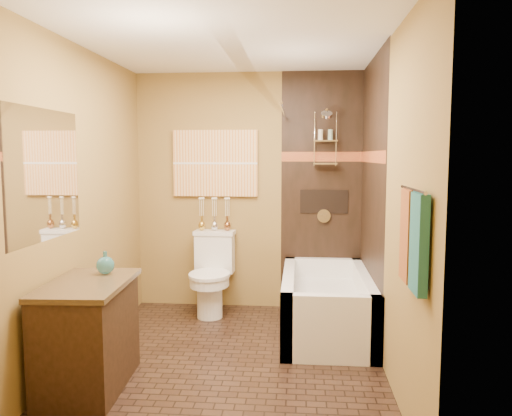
# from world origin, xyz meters

# --- Properties ---
(floor) EXTENTS (3.00, 3.00, 0.00)m
(floor) POSITION_xyz_m (0.00, 0.00, 0.00)
(floor) COLOR black
(floor) RESTS_ON ground
(wall_left) EXTENTS (0.02, 3.00, 2.50)m
(wall_left) POSITION_xyz_m (-1.20, 0.00, 1.25)
(wall_left) COLOR olive
(wall_left) RESTS_ON floor
(wall_right) EXTENTS (0.02, 3.00, 2.50)m
(wall_right) POSITION_xyz_m (1.20, 0.00, 1.25)
(wall_right) COLOR olive
(wall_right) RESTS_ON floor
(wall_back) EXTENTS (2.40, 0.02, 2.50)m
(wall_back) POSITION_xyz_m (0.00, 1.50, 1.25)
(wall_back) COLOR olive
(wall_back) RESTS_ON floor
(wall_front) EXTENTS (2.40, 0.02, 2.50)m
(wall_front) POSITION_xyz_m (0.00, -1.50, 1.25)
(wall_front) COLOR olive
(wall_front) RESTS_ON floor
(ceiling) EXTENTS (3.00, 3.00, 0.00)m
(ceiling) POSITION_xyz_m (0.00, 0.00, 2.50)
(ceiling) COLOR silver
(ceiling) RESTS_ON wall_back
(alcove_tile_back) EXTENTS (0.85, 0.01, 2.50)m
(alcove_tile_back) POSITION_xyz_m (0.78, 1.49, 1.25)
(alcove_tile_back) COLOR black
(alcove_tile_back) RESTS_ON wall_back
(alcove_tile_right) EXTENTS (0.01, 1.50, 2.50)m
(alcove_tile_right) POSITION_xyz_m (1.19, 0.75, 1.25)
(alcove_tile_right) COLOR black
(alcove_tile_right) RESTS_ON wall_right
(mosaic_band_back) EXTENTS (0.85, 0.01, 0.10)m
(mosaic_band_back) POSITION_xyz_m (0.78, 1.48, 1.62)
(mosaic_band_back) COLOR maroon
(mosaic_band_back) RESTS_ON alcove_tile_back
(mosaic_band_right) EXTENTS (0.01, 1.50, 0.10)m
(mosaic_band_right) POSITION_xyz_m (1.18, 0.75, 1.62)
(mosaic_band_right) COLOR maroon
(mosaic_band_right) RESTS_ON alcove_tile_right
(alcove_niche) EXTENTS (0.50, 0.01, 0.25)m
(alcove_niche) POSITION_xyz_m (0.80, 1.48, 1.15)
(alcove_niche) COLOR black
(alcove_niche) RESTS_ON alcove_tile_back
(shower_fixtures) EXTENTS (0.24, 0.33, 1.16)m
(shower_fixtures) POSITION_xyz_m (0.80, 1.38, 1.67)
(shower_fixtures) COLOR silver
(shower_fixtures) RESTS_ON floor
(curtain_rod) EXTENTS (0.03, 1.55, 0.03)m
(curtain_rod) POSITION_xyz_m (0.40, 0.75, 2.02)
(curtain_rod) COLOR silver
(curtain_rod) RESTS_ON wall_back
(towel_bar) EXTENTS (0.02, 0.55, 0.02)m
(towel_bar) POSITION_xyz_m (1.15, -1.05, 1.45)
(towel_bar) COLOR silver
(towel_bar) RESTS_ON wall_right
(towel_teal) EXTENTS (0.05, 0.22, 0.52)m
(towel_teal) POSITION_xyz_m (1.16, -1.18, 1.18)
(towel_teal) COLOR #1B5A55
(towel_teal) RESTS_ON towel_bar
(towel_rust) EXTENTS (0.05, 0.22, 0.52)m
(towel_rust) POSITION_xyz_m (1.16, -0.92, 1.18)
(towel_rust) COLOR brown
(towel_rust) RESTS_ON towel_bar
(sunset_painting) EXTENTS (0.90, 0.04, 0.70)m
(sunset_painting) POSITION_xyz_m (-0.35, 1.48, 1.55)
(sunset_painting) COLOR orange
(sunset_painting) RESTS_ON wall_back
(vanity_mirror) EXTENTS (0.01, 1.00, 0.90)m
(vanity_mirror) POSITION_xyz_m (-1.19, -0.52, 1.50)
(vanity_mirror) COLOR white
(vanity_mirror) RESTS_ON wall_left
(bathtub) EXTENTS (0.80, 1.50, 0.55)m
(bathtub) POSITION_xyz_m (0.80, 0.75, 0.22)
(bathtub) COLOR white
(bathtub) RESTS_ON floor
(toilet) EXTENTS (0.43, 0.64, 0.84)m
(toilet) POSITION_xyz_m (-0.35, 1.20, 0.42)
(toilet) COLOR white
(toilet) RESTS_ON floor
(vanity) EXTENTS (0.57, 0.89, 0.76)m
(vanity) POSITION_xyz_m (-0.92, -0.52, 0.38)
(vanity) COLOR black
(vanity) RESTS_ON floor
(teal_bottle) EXTENTS (0.16, 0.16, 0.21)m
(teal_bottle) POSITION_xyz_m (-0.87, -0.29, 0.85)
(teal_bottle) COLOR #287278
(teal_bottle) RESTS_ON vanity
(bud_vases) EXTENTS (0.35, 0.07, 0.34)m
(bud_vases) POSITION_xyz_m (-0.35, 1.39, 1.03)
(bud_vases) COLOR gold
(bud_vases) RESTS_ON toilet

